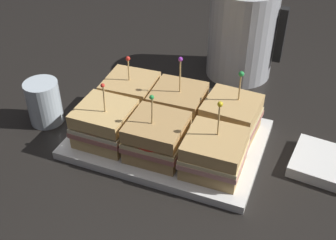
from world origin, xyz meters
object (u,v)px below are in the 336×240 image
Objects in this scene: sandwich_front_center at (158,138)px; sandwich_back_center at (177,106)px; kettle_steel at (242,32)px; napkin_stack at (323,163)px; serving_platter at (168,139)px; drinking_glass at (44,102)px; sandwich_back_right at (231,118)px; sandwich_front_right at (214,153)px; sandwich_back_left at (131,95)px; sandwich_front_left at (105,124)px.

sandwich_back_center is at bearing 91.99° from sandwich_front_center.
kettle_steel is 0.41m from napkin_stack.
serving_platter is at bearing -172.58° from napkin_stack.
drinking_glass reaches higher than serving_platter.
sandwich_front_center is 0.17m from sandwich_back_right.
sandwich_front_right is 0.42m from kettle_steel.
sandwich_front_right is at bearing -27.08° from sandwich_back_left.
sandwich_back_right is (0.24, 0.12, 0.00)m from sandwich_front_left.
serving_platter is 0.32m from napkin_stack.
napkin_stack is at bearing -5.24° from sandwich_back_right.
sandwich_front_right is at bearing -0.67° from sandwich_front_center.
sandwich_front_left is at bearing -153.64° from serving_platter.
sandwich_front_center is 0.88× the size of sandwich_back_center.
sandwich_back_center reaches higher than napkin_stack.
sandwich_back_right is at bearing 0.16° from sandwich_back_left.
kettle_steel reaches higher than sandwich_back_center.
napkin_stack is (0.20, -0.02, -0.05)m from sandwich_back_right.
kettle_steel is at bearing 46.68° from drinking_glass.
kettle_steel reaches higher than sandwich_front_right.
sandwich_back_right is at bearing -79.69° from kettle_steel.
sandwich_back_left is at bearing 152.89° from serving_platter.
drinking_glass is (-0.17, -0.09, -0.01)m from sandwich_back_left.
sandwich_front_center reaches higher than napkin_stack.
serving_platter is 2.76× the size of sandwich_front_left.
serving_platter is at bearing 6.24° from drinking_glass.
drinking_glass is at bearing 175.88° from sandwich_front_right.
sandwich_front_right is at bearing -44.51° from sandwich_back_center.
sandwich_back_center is at bearing 135.49° from sandwich_front_right.
sandwich_front_center is 0.42m from kettle_steel.
sandwich_front_right is at bearing -89.95° from sandwich_back_right.
serving_platter is 0.14m from sandwich_front_left.
sandwich_front_center is 1.41× the size of drinking_glass.
sandwich_back_right is at bearing 90.05° from sandwich_front_right.
sandwich_front_center is (0.00, -0.06, 0.05)m from serving_platter.
sandwich_front_left is at bearing 179.33° from sandwich_front_right.
napkin_stack is (0.25, -0.30, -0.11)m from kettle_steel.
sandwich_front_left is 0.97× the size of sandwich_back_right.
sandwich_back_left is (-0.12, 0.12, 0.00)m from sandwich_front_center.
sandwich_back_left is at bearing 27.72° from drinking_glass.
kettle_steel is at bearing 57.44° from sandwich_back_left.
sandwich_front_center is at bearing 179.33° from sandwich_front_right.
kettle_steel is (0.07, 0.29, 0.06)m from sandwich_back_center.
sandwich_front_right reaches higher than drinking_glass.
sandwich_front_right reaches higher than sandwich_back_left.
sandwich_front_right is 1.02× the size of sandwich_back_right.
sandwich_front_left is 1.42× the size of drinking_glass.
sandwich_back_left is 0.11m from sandwich_back_center.
sandwich_front_right is (0.24, -0.00, -0.00)m from sandwich_front_left.
sandwich_back_center is at bearing 177.01° from napkin_stack.
sandwich_front_left is 1.01× the size of sandwich_front_center.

